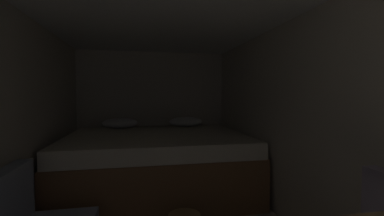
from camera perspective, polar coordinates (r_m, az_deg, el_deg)
name	(u,v)px	position (r m, az deg, el deg)	size (l,w,h in m)	color
wall_back	(153,111)	(4.56, -8.60, -0.73)	(2.58, 0.05, 2.05)	beige
wall_right	(301,125)	(2.64, 22.90, -3.52)	(0.05, 4.70, 2.05)	beige
ceiling_slab	(166,2)	(2.31, -5.70, 22.20)	(2.58, 4.70, 0.05)	white
bed	(157,162)	(3.66, -7.74, -11.58)	(2.36, 1.88, 0.94)	brown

